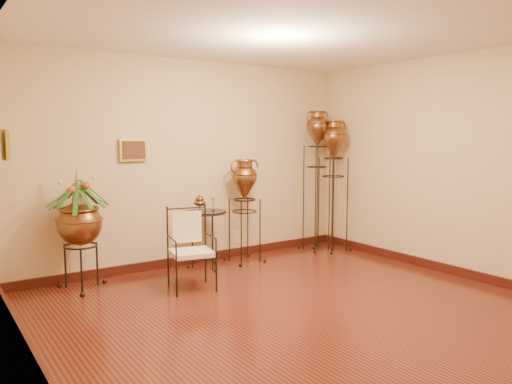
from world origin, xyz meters
TOP-DOWN VIEW (x-y plane):
  - ground at (0.00, 0.00)m, footprint 5.00×5.00m
  - room_shell at (-0.01, 0.01)m, footprint 5.02×5.02m
  - amphora_tall at (1.97, 2.15)m, footprint 0.47×0.47m
  - amphora_mid at (2.15, 1.97)m, footprint 0.54×0.54m
  - amphora_short at (0.64, 2.15)m, footprint 0.49×0.49m
  - planter_urn at (-1.63, 2.15)m, footprint 0.97×0.97m
  - armchair at (-0.58, 1.41)m, footprint 0.62×0.59m
  - side_table at (0.01, 2.15)m, footprint 0.65×0.65m

SIDE VIEW (x-z plane):
  - ground at x=0.00m, z-range 0.00..0.00m
  - side_table at x=0.01m, z-range -0.09..0.90m
  - armchair at x=-0.58m, z-range 0.00..0.95m
  - amphora_short at x=0.64m, z-range 0.00..1.48m
  - planter_urn at x=-1.63m, z-range 0.09..1.58m
  - amphora_mid at x=2.15m, z-range 0.01..2.05m
  - amphora_tall at x=1.97m, z-range 0.02..2.20m
  - room_shell at x=-0.01m, z-range 0.33..3.14m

